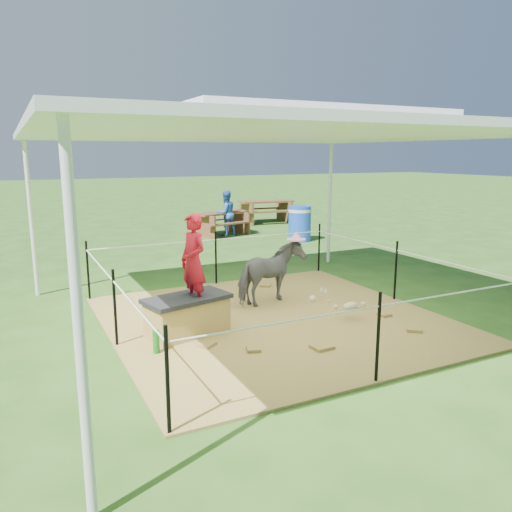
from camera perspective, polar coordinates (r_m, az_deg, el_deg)
name	(u,v)px	position (r m, az deg, el deg)	size (l,w,h in m)	color
ground	(274,321)	(7.32, 2.11, -7.39)	(90.00, 90.00, 0.00)	#2D5919
hay_patch	(274,320)	(7.31, 2.11, -7.28)	(4.60, 4.60, 0.03)	brown
canopy_tent	(276,130)	(6.93, 2.28, 14.17)	(6.30, 6.30, 2.90)	silver
rope_fence	(275,278)	(7.13, 2.15, -2.49)	(4.54, 4.54, 1.00)	black
straw_bale	(188,317)	(6.70, -7.83, -6.95)	(1.03, 0.52, 0.46)	#B78B42
dark_cloth	(187,298)	(6.62, -7.89, -4.83)	(1.10, 0.57, 0.06)	black
woman	(193,254)	(6.51, -7.20, 0.27)	(0.45, 0.30, 1.24)	red
green_bottle	(156,341)	(6.18, -11.34, -9.56)	(0.08, 0.08, 0.29)	#1A771C
pony	(271,273)	(7.91, 1.69, -2.01)	(0.53, 1.16, 0.98)	#4E4E53
pink_hat	(271,239)	(7.79, 1.72, 2.00)	(0.30, 0.30, 0.14)	pink
foal	(350,304)	(7.33, 10.72, -5.43)	(0.82, 0.46, 0.46)	#BCAD8A
trash_barrel	(300,224)	(13.89, 5.02, 3.72)	(0.62, 0.62, 0.97)	blue
picnic_table_near	(221,223)	(14.94, -4.03, 3.73)	(1.63, 1.18, 0.68)	brown
picnic_table_far	(266,212)	(17.61, 1.12, 5.11)	(1.86, 1.34, 0.77)	brown
distant_person	(226,213)	(14.79, -3.47, 4.92)	(0.64, 0.50, 1.32)	blue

